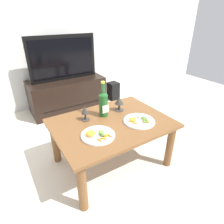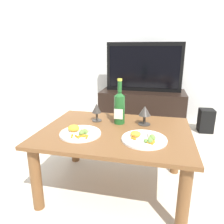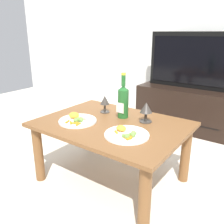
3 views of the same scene
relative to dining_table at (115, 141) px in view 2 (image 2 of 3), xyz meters
The scene contains 11 objects.
ground_plane 0.38m from the dining_table, ahead, with size 6.40×6.40×0.00m, color beige.
back_wall 1.96m from the dining_table, 90.00° to the left, with size 6.40×0.10×2.60m, color silver.
dining_table is the anchor object (origin of this frame).
tv_stand 1.39m from the dining_table, 87.02° to the left, with size 1.07×0.50×0.48m.
tv_screen 1.44m from the dining_table, 87.01° to the left, with size 0.95×0.05×0.60m.
floor_speaker 1.61m from the dining_table, 57.07° to the left, with size 0.17×0.17×0.29m, color black.
wine_bottle 0.26m from the dining_table, 89.02° to the left, with size 0.08×0.08×0.34m.
goblet_left 0.30m from the dining_table, 139.02° to the left, with size 0.07×0.07×0.14m.
goblet_right 0.30m from the dining_table, 40.21° to the left, with size 0.09×0.09×0.14m.
dinner_plate_left 0.26m from the dining_table, 148.96° to the right, with size 0.27×0.27×0.05m.
dinner_plate_right 0.26m from the dining_table, 31.48° to the right, with size 0.28×0.28×0.05m.
Camera 2 is at (0.28, -1.33, 1.01)m, focal length 33.75 mm.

